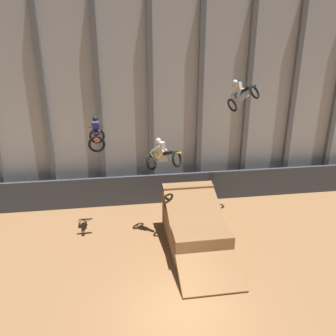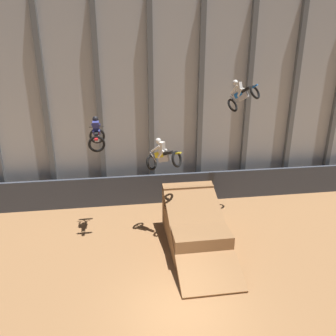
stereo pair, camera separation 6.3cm
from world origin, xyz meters
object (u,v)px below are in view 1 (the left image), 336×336
(rider_bike_right_air, at_px, (241,95))
(traffic_cone_near_ramp, at_px, (211,207))
(dirt_ramp, at_px, (194,226))
(rider_bike_left_air, at_px, (97,135))
(rider_bike_center_air, at_px, (163,156))

(rider_bike_right_air, height_order, traffic_cone_near_ramp, rider_bike_right_air)
(dirt_ramp, height_order, rider_bike_right_air, rider_bike_right_air)
(rider_bike_left_air, relative_size, traffic_cone_near_ramp, 3.02)
(dirt_ramp, bearing_deg, rider_bike_left_air, 156.67)
(rider_bike_center_air, height_order, traffic_cone_near_ramp, rider_bike_center_air)
(dirt_ramp, height_order, traffic_cone_near_ramp, dirt_ramp)
(rider_bike_right_air, distance_m, traffic_cone_near_ramp, 6.12)
(traffic_cone_near_ramp, bearing_deg, dirt_ramp, -120.28)
(rider_bike_left_air, bearing_deg, traffic_cone_near_ramp, 6.62)
(rider_bike_right_air, relative_size, traffic_cone_near_ramp, 3.00)
(rider_bike_right_air, bearing_deg, rider_bike_center_air, 165.92)
(rider_bike_center_air, height_order, rider_bike_right_air, rider_bike_right_air)
(traffic_cone_near_ramp, bearing_deg, rider_bike_left_air, -171.10)
(dirt_ramp, relative_size, rider_bike_center_air, 3.13)
(rider_bike_left_air, relative_size, rider_bike_right_air, 1.01)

